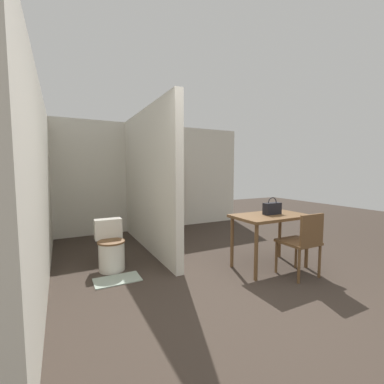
# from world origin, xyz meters

# --- Properties ---
(ground_plane) EXTENTS (16.00, 16.00, 0.00)m
(ground_plane) POSITION_xyz_m (0.00, 0.00, 0.00)
(ground_plane) COLOR #382D26
(wall_back) EXTENTS (5.05, 0.12, 2.50)m
(wall_back) POSITION_xyz_m (0.00, 4.12, 1.25)
(wall_back) COLOR beige
(wall_back) RESTS_ON ground_plane
(wall_left) EXTENTS (0.12, 5.06, 2.50)m
(wall_left) POSITION_xyz_m (-2.09, 2.03, 1.25)
(wall_left) COLOR beige
(wall_left) RESTS_ON ground_plane
(partition_wall) EXTENTS (0.12, 2.84, 2.50)m
(partition_wall) POSITION_xyz_m (-0.45, 2.64, 1.25)
(partition_wall) COLOR beige
(partition_wall) RESTS_ON ground_plane
(dining_table) EXTENTS (1.08, 0.64, 0.78)m
(dining_table) POSITION_xyz_m (0.85, 0.91, 0.68)
(dining_table) COLOR brown
(dining_table) RESTS_ON ground_plane
(wooden_chair) EXTENTS (0.45, 0.45, 0.88)m
(wooden_chair) POSITION_xyz_m (0.99, 0.45, 0.49)
(wooden_chair) COLOR brown
(wooden_chair) RESTS_ON ground_plane
(toilet) EXTENTS (0.39, 0.53, 0.70)m
(toilet) POSITION_xyz_m (-1.24, 1.92, 0.31)
(toilet) COLOR silver
(toilet) RESTS_ON ground_plane
(handbag) EXTENTS (0.28, 0.11, 0.25)m
(handbag) POSITION_xyz_m (0.91, 0.92, 0.88)
(handbag) COLOR black
(handbag) RESTS_ON dining_table
(wooden_cabinet) EXTENTS (0.58, 0.39, 1.60)m
(wooden_cabinet) POSITION_xyz_m (0.38, 3.86, 0.80)
(wooden_cabinet) COLOR brown
(wooden_cabinet) RESTS_ON ground_plane
(bath_mat) EXTENTS (0.59, 0.34, 0.01)m
(bath_mat) POSITION_xyz_m (-1.24, 1.48, 0.01)
(bath_mat) COLOR #99A899
(bath_mat) RESTS_ON ground_plane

